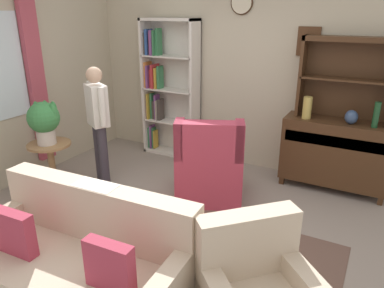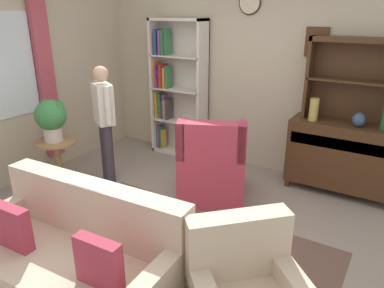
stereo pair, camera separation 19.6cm
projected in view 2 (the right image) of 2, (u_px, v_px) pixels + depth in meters
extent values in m
cube|color=gray|center=(174.00, 233.00, 3.85)|extent=(5.40, 4.60, 0.02)
cube|color=#BCB299|center=(258.00, 72.00, 5.06)|extent=(5.00, 0.06, 2.80)
cylinder|color=beige|center=(250.00, 3.00, 4.79)|extent=(0.28, 0.03, 0.28)
torus|color=#382314|center=(250.00, 3.00, 4.79)|extent=(0.31, 0.02, 0.31)
cube|color=#4C2D19|center=(317.00, 42.00, 4.50)|extent=(0.28, 0.03, 0.36)
cube|color=#BCB299|center=(7.00, 78.00, 4.60)|extent=(0.06, 4.20, 2.80)
cube|color=silver|center=(1.00, 67.00, 4.47)|extent=(0.02, 0.90, 1.30)
cube|color=#B24756|center=(46.00, 77.00, 4.98)|extent=(0.08, 0.24, 2.30)
cube|color=brown|center=(174.00, 253.00, 3.50)|extent=(2.94, 1.80, 0.01)
cube|color=silver|center=(156.00, 87.00, 5.83)|extent=(0.04, 0.30, 2.10)
cube|color=silver|center=(203.00, 93.00, 5.40)|extent=(0.04, 0.30, 2.10)
cube|color=silver|center=(178.00, 19.00, 5.26)|extent=(0.90, 0.30, 0.04)
cube|color=silver|center=(179.00, 152.00, 5.97)|extent=(0.90, 0.30, 0.04)
cube|color=silver|center=(184.00, 88.00, 5.73)|extent=(0.90, 0.01, 2.10)
cube|color=silver|center=(179.00, 121.00, 5.79)|extent=(0.86, 0.30, 0.02)
cube|color=#337247|center=(159.00, 136.00, 6.08)|extent=(0.04, 0.13, 0.34)
cube|color=#723F7F|center=(161.00, 135.00, 6.05)|extent=(0.03, 0.14, 0.38)
cube|color=#337247|center=(162.00, 137.00, 6.05)|extent=(0.02, 0.10, 0.35)
cube|color=gold|center=(164.00, 138.00, 6.04)|extent=(0.02, 0.12, 0.30)
cube|color=silver|center=(179.00, 90.00, 5.62)|extent=(0.86, 0.30, 0.02)
cube|color=#B22D33|center=(158.00, 109.00, 5.92)|extent=(0.02, 0.13, 0.28)
cube|color=gold|center=(159.00, 105.00, 5.88)|extent=(0.02, 0.20, 0.41)
cube|color=#337247|center=(161.00, 105.00, 5.86)|extent=(0.04, 0.10, 0.41)
cube|color=#3F3833|center=(163.00, 109.00, 5.86)|extent=(0.04, 0.12, 0.29)
cube|color=#723F7F|center=(165.00, 106.00, 5.82)|extent=(0.03, 0.13, 0.40)
cube|color=gray|center=(167.00, 109.00, 5.82)|extent=(0.02, 0.20, 0.32)
cube|color=#3F3833|center=(169.00, 109.00, 5.80)|extent=(0.04, 0.15, 0.33)
cube|color=silver|center=(178.00, 56.00, 5.44)|extent=(0.86, 0.30, 0.02)
cube|color=#CC7233|center=(157.00, 74.00, 5.72)|extent=(0.03, 0.19, 0.39)
cube|color=#723F7F|center=(159.00, 76.00, 5.71)|extent=(0.03, 0.24, 0.35)
cube|color=#B22D33|center=(161.00, 78.00, 5.70)|extent=(0.04, 0.14, 0.29)
cube|color=#B22D33|center=(163.00, 76.00, 5.66)|extent=(0.03, 0.21, 0.37)
cube|color=gold|center=(166.00, 78.00, 5.65)|extent=(0.04, 0.16, 0.32)
cube|color=#337247|center=(169.00, 77.00, 5.62)|extent=(0.04, 0.15, 0.34)
cube|color=#3F3833|center=(156.00, 43.00, 5.56)|extent=(0.02, 0.16, 0.32)
cube|color=#284C8C|center=(158.00, 42.00, 5.53)|extent=(0.04, 0.17, 0.37)
cube|color=#B22D33|center=(160.00, 43.00, 5.51)|extent=(0.04, 0.10, 0.33)
cube|color=#723F7F|center=(163.00, 42.00, 5.48)|extent=(0.04, 0.23, 0.36)
cube|color=#337247|center=(165.00, 43.00, 5.46)|extent=(0.02, 0.23, 0.36)
cube|color=#337247|center=(167.00, 42.00, 5.44)|extent=(0.04, 0.13, 0.39)
cube|color=#422816|center=(342.00, 155.00, 4.52)|extent=(1.30, 0.45, 0.82)
cube|color=#422816|center=(287.00, 182.00, 4.84)|extent=(0.06, 0.06, 0.10)
cube|color=#422816|center=(295.00, 173.00, 5.12)|extent=(0.06, 0.06, 0.10)
cube|color=#352012|center=(341.00, 145.00, 4.28)|extent=(1.20, 0.01, 0.14)
cube|color=#422816|center=(309.00, 77.00, 4.53)|extent=(0.04, 0.26, 1.00)
cube|color=#422816|center=(361.00, 40.00, 4.11)|extent=(1.10, 0.26, 0.06)
cube|color=#422816|center=(355.00, 81.00, 4.27)|extent=(1.06, 0.26, 0.02)
cube|color=#422816|center=(356.00, 80.00, 4.37)|extent=(1.10, 0.01, 1.00)
cylinder|color=tan|center=(314.00, 109.00, 4.46)|extent=(0.11, 0.11, 0.28)
ellipsoid|color=#33476B|center=(359.00, 120.00, 4.23)|extent=(0.15, 0.15, 0.17)
cube|color=beige|center=(71.00, 277.00, 2.89)|extent=(1.84, 0.94, 0.42)
cube|color=beige|center=(94.00, 209.00, 3.01)|extent=(1.81, 0.29, 0.48)
cube|color=beige|center=(2.00, 238.00, 3.24)|extent=(0.18, 0.86, 0.60)
cube|color=#A33347|center=(12.00, 227.00, 2.86)|extent=(0.36, 0.12, 0.36)
cube|color=#A33347|center=(99.00, 263.00, 2.46)|extent=(0.36, 0.12, 0.36)
cube|color=white|center=(91.00, 183.00, 2.92)|extent=(0.37, 0.20, 0.00)
cube|color=beige|center=(238.00, 244.00, 2.58)|extent=(0.66, 0.66, 0.48)
cube|color=#A33347|center=(212.00, 180.00, 4.54)|extent=(1.04, 1.05, 0.42)
cube|color=#A33347|center=(211.00, 149.00, 4.08)|extent=(0.79, 0.50, 0.63)
cube|color=#A33347|center=(242.00, 142.00, 4.04)|extent=(0.20, 0.30, 0.44)
cube|color=#A33347|center=(182.00, 139.00, 4.13)|extent=(0.20, 0.30, 0.44)
cylinder|color=#997047|center=(56.00, 142.00, 4.56)|extent=(0.52, 0.52, 0.03)
cylinder|color=#997047|center=(59.00, 166.00, 4.67)|extent=(0.08, 0.08, 0.64)
cylinder|color=#997047|center=(62.00, 187.00, 4.78)|extent=(0.36, 0.36, 0.03)
cylinder|color=beige|center=(53.00, 134.00, 4.51)|extent=(0.22, 0.22, 0.18)
sphere|color=#387F42|center=(50.00, 115.00, 4.42)|extent=(0.38, 0.38, 0.38)
ellipsoid|color=#387F42|center=(59.00, 113.00, 4.37)|extent=(0.11, 0.07, 0.27)
ellipsoid|color=#387F42|center=(44.00, 110.00, 4.49)|extent=(0.11, 0.07, 0.27)
ellipsoid|color=#387F42|center=(61.00, 110.00, 4.48)|extent=(0.11, 0.07, 0.27)
ellipsoid|color=#387F42|center=(54.00, 109.00, 4.53)|extent=(0.11, 0.07, 0.27)
cylinder|color=gray|center=(34.00, 199.00, 4.40)|extent=(0.14, 0.14, 0.11)
sphere|color=#235B2D|center=(32.00, 187.00, 4.35)|extent=(0.24, 0.24, 0.24)
ellipsoid|color=#235B2D|center=(24.00, 186.00, 4.32)|extent=(0.07, 0.04, 0.17)
ellipsoid|color=#235B2D|center=(24.00, 187.00, 4.29)|extent=(0.07, 0.04, 0.17)
ellipsoid|color=#235B2D|center=(34.00, 182.00, 4.42)|extent=(0.07, 0.04, 0.17)
ellipsoid|color=#235B2D|center=(39.00, 184.00, 4.38)|extent=(0.07, 0.04, 0.17)
cylinder|color=#38333D|center=(105.00, 150.00, 4.95)|extent=(0.16, 0.16, 0.82)
cylinder|color=#38333D|center=(109.00, 155.00, 4.80)|extent=(0.16, 0.16, 0.82)
cube|color=silver|center=(103.00, 104.00, 4.64)|extent=(0.39, 0.34, 0.52)
sphere|color=tan|center=(100.00, 74.00, 4.51)|extent=(0.27, 0.27, 0.20)
cylinder|color=silver|center=(98.00, 98.00, 4.81)|extent=(0.11, 0.11, 0.48)
cylinder|color=silver|center=(108.00, 106.00, 4.45)|extent=(0.11, 0.11, 0.48)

